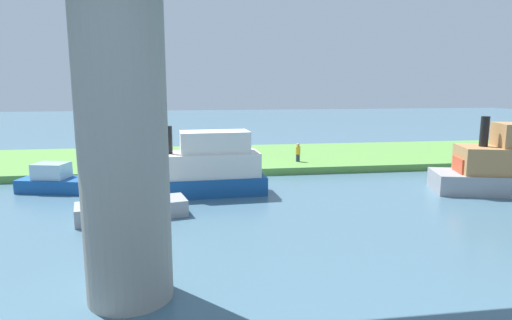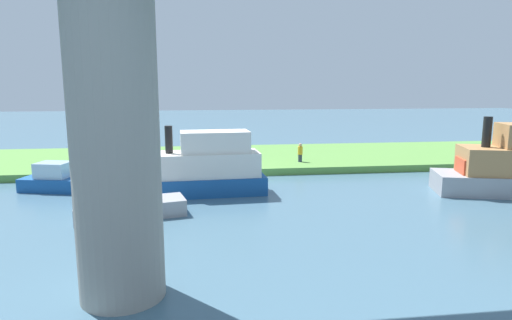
{
  "view_description": "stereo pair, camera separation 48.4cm",
  "coord_description": "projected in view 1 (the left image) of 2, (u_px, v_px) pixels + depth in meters",
  "views": [
    {
      "loc": [
        2.39,
        28.74,
        6.16
      ],
      "look_at": [
        -1.19,
        5.0,
        2.0
      ],
      "focal_mm": 30.42,
      "sensor_mm": 36.0,
      "label": 1
    },
    {
      "loc": [
        1.91,
        28.8,
        6.16
      ],
      "look_at": [
        -1.19,
        5.0,
        2.0
      ],
      "focal_mm": 30.42,
      "sensor_mm": 36.0,
      "label": 2
    }
  ],
  "objects": [
    {
      "name": "ground_plane",
      "position": [
        228.0,
        177.0,
        29.4
      ],
      "size": [
        160.0,
        160.0,
        0.0
      ],
      "primitive_type": "plane",
      "color": "#476B7F"
    },
    {
      "name": "grassy_bank",
      "position": [
        221.0,
        159.0,
        35.2
      ],
      "size": [
        80.0,
        12.0,
        0.5
      ],
      "primitive_type": "cube",
      "color": "#5B9342",
      "rests_on": "ground"
    },
    {
      "name": "bridge_pylon",
      "position": [
        123.0,
        137.0,
        11.98
      ],
      "size": [
        2.46,
        2.46,
        9.51
      ],
      "primitive_type": "cylinder",
      "color": "#9E998E",
      "rests_on": "ground"
    },
    {
      "name": "person_on_bank",
      "position": [
        298.0,
        152.0,
        32.36
      ],
      "size": [
        0.49,
        0.49,
        1.39
      ],
      "color": "#2D334C",
      "rests_on": "grassy_bank"
    },
    {
      "name": "mooring_post",
      "position": [
        96.0,
        163.0,
        29.03
      ],
      "size": [
        0.2,
        0.2,
        1.06
      ],
      "primitive_type": "cylinder",
      "color": "brown",
      "rests_on": "grassy_bank"
    },
    {
      "name": "motorboat_white",
      "position": [
        202.0,
        169.0,
        24.65
      ],
      "size": [
        7.82,
        2.96,
        3.94
      ],
      "color": "#195199",
      "rests_on": "ground"
    },
    {
      "name": "pontoon_yellow",
      "position": [
        61.0,
        181.0,
        25.33
      ],
      "size": [
        5.33,
        3.0,
        1.68
      ],
      "color": "#195199",
      "rests_on": "ground"
    },
    {
      "name": "motorboat_red",
      "position": [
        128.0,
        206.0,
        20.27
      ],
      "size": [
        5.28,
        2.84,
        1.67
      ],
      "color": "#99999E",
      "rests_on": "ground"
    }
  ]
}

